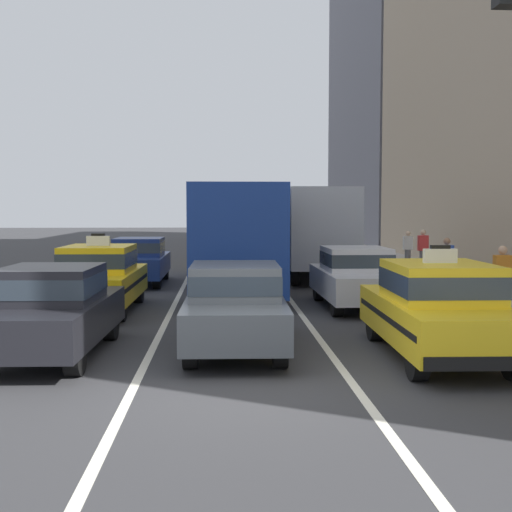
{
  "coord_description": "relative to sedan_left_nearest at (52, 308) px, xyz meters",
  "views": [
    {
      "loc": [
        -0.31,
        -9.47,
        2.59
      ],
      "look_at": [
        0.59,
        8.51,
        1.3
      ],
      "focal_mm": 47.2,
      "sensor_mm": 36.0,
      "label": 1
    }
  ],
  "objects": [
    {
      "name": "sedan_left_third",
      "position": [
        0.15,
        11.16,
        0.0
      ],
      "size": [
        1.78,
        4.31,
        1.58
      ],
      "color": "black",
      "rests_on": "ground"
    },
    {
      "name": "sedan_center_nearest",
      "position": [
        3.19,
        0.35,
        0.0
      ],
      "size": [
        1.82,
        4.33,
        1.58
      ],
      "color": "black",
      "rests_on": "ground"
    },
    {
      "name": "pedestrian_by_storefront",
      "position": [
        9.34,
        6.99,
        0.1
      ],
      "size": [
        0.47,
        0.24,
        1.6
      ],
      "color": "#23232D",
      "rests_on": "sidewalk_curb"
    },
    {
      "name": "taxi_left_second",
      "position": [
        -0.1,
        5.07,
        0.03
      ],
      "size": [
        1.87,
        4.58,
        1.96
      ],
      "color": "black",
      "rests_on": "ground"
    },
    {
      "name": "taxi_right_nearest",
      "position": [
        6.64,
        -0.48,
        0.03
      ],
      "size": [
        1.9,
        4.59,
        1.96
      ],
      "color": "black",
      "rests_on": "ground"
    },
    {
      "name": "taxi_center_third",
      "position": [
        3.07,
        19.35,
        0.03
      ],
      "size": [
        1.99,
        4.63,
        1.96
      ],
      "color": "black",
      "rests_on": "ground"
    },
    {
      "name": "pedestrian_far_corner",
      "position": [
        10.28,
        12.39,
        0.14
      ],
      "size": [
        0.36,
        0.24,
        1.65
      ],
      "color": "slate",
      "rests_on": "sidewalk_curb"
    },
    {
      "name": "pedestrian_mid_block",
      "position": [
        10.36,
        14.69,
        0.07
      ],
      "size": [
        0.36,
        0.24,
        1.53
      ],
      "color": "slate",
      "rests_on": "sidewalk_curb"
    },
    {
      "name": "lane_stripe_center_right",
      "position": [
        4.87,
        17.72,
        -0.84
      ],
      "size": [
        0.14,
        80.0,
        0.01
      ],
      "primitive_type": "cube",
      "color": "silver",
      "rests_on": "ground"
    },
    {
      "name": "sidewalk_curb",
      "position": [
        10.47,
        12.72,
        -0.77
      ],
      "size": [
        4.0,
        90.0,
        0.15
      ],
      "primitive_type": "cube",
      "color": "#9E9993",
      "rests_on": "ground"
    },
    {
      "name": "box_truck_right_third",
      "position": [
        6.42,
        12.68,
        0.93
      ],
      "size": [
        2.52,
        7.05,
        3.27
      ],
      "color": "black",
      "rests_on": "ground"
    },
    {
      "name": "bus_center_second",
      "position": [
        3.39,
        10.06,
        0.97
      ],
      "size": [
        2.59,
        11.22,
        3.22
      ],
      "color": "black",
      "rests_on": "ground"
    },
    {
      "name": "sedan_right_second",
      "position": [
        6.39,
        5.41,
        0.0
      ],
      "size": [
        1.81,
        4.32,
        1.58
      ],
      "color": "black",
      "rests_on": "ground"
    },
    {
      "name": "pedestrian_near_crosswalk",
      "position": [
        9.17,
        2.82,
        0.11
      ],
      "size": [
        0.36,
        0.24,
        1.6
      ],
      "color": "#473828",
      "rests_on": "sidewalk_curb"
    },
    {
      "name": "lane_stripe_left_center",
      "position": [
        1.67,
        17.72,
        -0.84
      ],
      "size": [
        0.14,
        80.0,
        0.01
      ],
      "primitive_type": "cube",
      "color": "silver",
      "rests_on": "ground"
    },
    {
      "name": "sedan_left_nearest",
      "position": [
        0.0,
        0.0,
        0.0
      ],
      "size": [
        1.88,
        4.35,
        1.58
      ],
      "color": "black",
      "rests_on": "ground"
    },
    {
      "name": "ground_plane",
      "position": [
        3.27,
        -2.28,
        -0.85
      ],
      "size": [
        160.0,
        160.0,
        0.0
      ],
      "primitive_type": "plane",
      "color": "#353538"
    }
  ]
}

